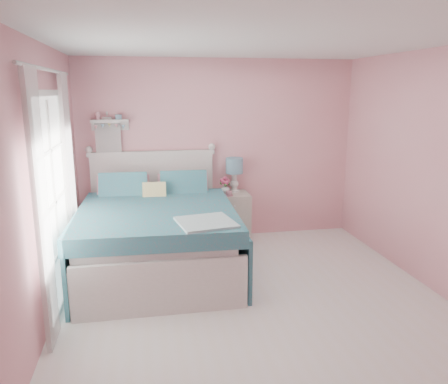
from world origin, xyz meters
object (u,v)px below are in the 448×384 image
object	(u,v)px
table_lamp	(234,168)
teacup	(229,193)
vase	(225,189)
bed	(157,236)
nightstand	(231,217)

from	to	relation	value
table_lamp	teacup	distance (m)	0.42
vase	teacup	bearing A→B (deg)	-77.37
bed	vase	world-z (taller)	bed
teacup	vase	bearing A→B (deg)	102.63
bed	vase	distance (m)	1.38
bed	teacup	xyz separation A→B (m)	(1.04, 0.73, 0.32)
teacup	nightstand	bearing A→B (deg)	66.25
table_lamp	teacup	bearing A→B (deg)	-116.88
nightstand	teacup	bearing A→B (deg)	-113.75
nightstand	table_lamp	world-z (taller)	table_lamp
teacup	table_lamp	bearing A→B (deg)	63.12
vase	bed	bearing A→B (deg)	-139.06
table_lamp	vase	world-z (taller)	table_lamp
bed	nightstand	size ratio (longest dim) A/B	3.23
table_lamp	nightstand	bearing A→B (deg)	-120.69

